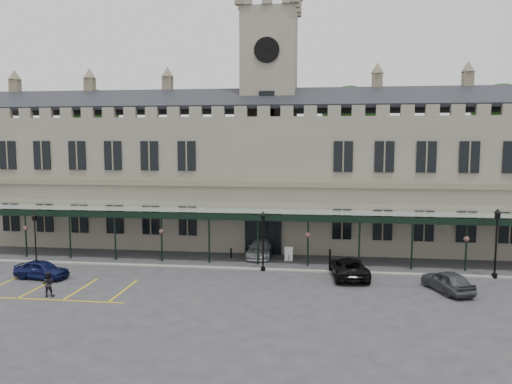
# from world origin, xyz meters

# --- Properties ---
(ground) EXTENTS (140.00, 140.00, 0.00)m
(ground) POSITION_xyz_m (0.00, 0.00, 0.00)
(ground) COLOR #2E2E31
(station_building) EXTENTS (60.00, 10.36, 17.30)m
(station_building) POSITION_xyz_m (0.00, 15.91, 6.47)
(station_building) COLOR #6E6A5C
(station_building) RESTS_ON ground
(clock_tower) EXTENTS (5.60, 5.60, 24.80)m
(clock_tower) POSITION_xyz_m (0.00, 16.00, 13.11)
(clock_tower) COLOR #6E6A5C
(clock_tower) RESTS_ON ground
(canopy) EXTENTS (50.00, 4.10, 4.30)m
(canopy) POSITION_xyz_m (0.00, 7.46, 2.40)
(canopy) COLOR #8C9E93
(canopy) RESTS_ON ground
(kerb) EXTENTS (60.00, 0.40, 0.12)m
(kerb) POSITION_xyz_m (0.00, 5.50, 0.06)
(kerb) COLOR gray
(kerb) RESTS_ON ground
(parking_markings) EXTENTS (16.00, 6.00, 0.01)m
(parking_markings) POSITION_xyz_m (-14.00, -1.50, 0.00)
(parking_markings) COLOR gold
(parking_markings) RESTS_ON ground
(tree_behind_left) EXTENTS (6.00, 6.00, 16.00)m
(tree_behind_left) POSITION_xyz_m (-22.00, 25.00, 12.81)
(tree_behind_left) COLOR #332314
(tree_behind_left) RESTS_ON ground
(tree_behind_mid) EXTENTS (6.00, 6.00, 16.00)m
(tree_behind_mid) POSITION_xyz_m (8.00, 25.00, 12.81)
(tree_behind_mid) COLOR #332314
(tree_behind_mid) RESTS_ON ground
(tree_behind_right) EXTENTS (6.00, 6.00, 16.00)m
(tree_behind_right) POSITION_xyz_m (24.00, 25.00, 12.81)
(tree_behind_right) COLOR #332314
(tree_behind_right) RESTS_ON ground
(lamp_post_left) EXTENTS (0.39, 0.39, 4.15)m
(lamp_post_left) POSITION_xyz_m (-17.93, 5.21, 2.46)
(lamp_post_left) COLOR black
(lamp_post_left) RESTS_ON ground
(lamp_post_mid) EXTENTS (0.44, 0.44, 4.62)m
(lamp_post_mid) POSITION_xyz_m (0.64, 5.31, 2.74)
(lamp_post_mid) COLOR black
(lamp_post_mid) RESTS_ON ground
(lamp_post_right) EXTENTS (0.48, 0.48, 5.12)m
(lamp_post_right) POSITION_xyz_m (17.56, 5.44, 3.04)
(lamp_post_right) COLOR black
(lamp_post_right) RESTS_ON ground
(sign_board) EXTENTS (0.68, 0.06, 1.17)m
(sign_board) POSITION_xyz_m (2.38, 8.70, 0.57)
(sign_board) COLOR black
(sign_board) RESTS_ON ground
(bollard_left) EXTENTS (0.15, 0.15, 0.84)m
(bollard_left) POSITION_xyz_m (-2.54, 9.07, 0.42)
(bollard_left) COLOR black
(bollard_left) RESTS_ON ground
(bollard_right) EXTENTS (0.16, 0.16, 0.92)m
(bollard_right) POSITION_xyz_m (5.79, 9.51, 0.46)
(bollard_right) COLOR black
(bollard_right) RESTS_ON ground
(car_left_a) EXTENTS (4.14, 2.11, 1.35)m
(car_left_a) POSITION_xyz_m (-15.00, 1.07, 0.68)
(car_left_a) COLOR #0D133C
(car_left_a) RESTS_ON ground
(car_taxi) EXTENTS (2.00, 4.88, 1.41)m
(car_taxi) POSITION_xyz_m (-0.15, 10.00, 0.71)
(car_taxi) COLOR #A8ABB0
(car_taxi) RESTS_ON ground
(car_van) EXTENTS (2.99, 5.47, 1.45)m
(car_van) POSITION_xyz_m (7.04, 4.29, 0.73)
(car_van) COLOR black
(car_van) RESTS_ON ground
(car_right_a) EXTENTS (3.10, 4.55, 1.44)m
(car_right_a) POSITION_xyz_m (13.32, 1.57, 0.72)
(car_right_a) COLOR #3B3E44
(car_right_a) RESTS_ON ground
(person_b) EXTENTS (0.91, 0.78, 1.61)m
(person_b) POSITION_xyz_m (-12.30, -2.73, 0.81)
(person_b) COLOR black
(person_b) RESTS_ON ground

